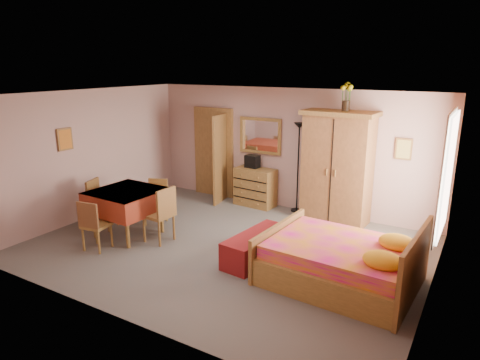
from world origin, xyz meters
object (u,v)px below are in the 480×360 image
Objects in this scene: wardrobe at (337,168)px; chair_east at (158,214)px; chest_of_drawers at (255,187)px; chair_north at (155,202)px; wall_mirror at (260,136)px; chair_south at (96,225)px; bench at (257,247)px; bed at (341,250)px; stereo at (252,161)px; floor_lamp at (298,168)px; dining_table at (128,213)px; sunflower_vase at (346,97)px; chair_west at (103,204)px.

wardrobe is 2.21× the size of chair_east.
chair_north reaches higher than chest_of_drawers.
wall_mirror reaches higher than chair_south.
wardrobe is at bearing 77.95° from bench.
bed reaches higher than bench.
chair_south is 1.02× the size of chair_north.
chest_of_drawers is 0.42× the size of bed.
stereo is 1.07m from floor_lamp.
stereo is 0.14× the size of wardrobe.
wall_mirror is 0.45× the size of wardrobe.
dining_table is (-2.14, -2.82, -0.53)m from floor_lamp.
chest_of_drawers is 1.68× the size of sunflower_vase.
wardrobe reaches higher than stereo.
dining_table is 0.66m from chair_west.
bench is at bearing -177.64° from bed.
bed is at bearing -83.94° from chair_east.
stereo reaches higher than dining_table.
chest_of_drawers is at bearing -172.91° from floor_lamp.
sunflower_vase reaches higher than chair_west.
bench is at bearing -81.27° from floor_lamp.
stereo reaches higher than chair_south.
wardrobe reaches higher than chair_north.
chair_west reaches higher than chair_north.
wall_mirror is 1.87× the size of sunflower_vase.
chair_south is 0.99m from chair_west.
bench is (1.35, -2.62, -1.33)m from wall_mirror.
chair_north is at bearing 176.86° from bed.
chair_west is at bearing -145.14° from sunflower_vase.
stereo is at bearing 156.51° from chest_of_drawers.
chair_east is at bearing -101.45° from wall_mirror.
dining_table is at bearing -113.18° from wall_mirror.
dining_table is at bearing -172.74° from bed.
floor_lamp is 0.86× the size of wardrobe.
floor_lamp reaches higher than dining_table.
bench is 1.39× the size of chair_west.
chair_south is at bearing -109.15° from wall_mirror.
bed is 2.43× the size of chair_north.
wall_mirror is 3.07m from chair_east.
chest_of_drawers is 2.95m from dining_table.
sunflower_vase is at bearing -166.41° from chair_north.
bed is (0.78, -2.40, -1.99)m from sunflower_vase.
chest_of_drawers is 2.77m from bench.
chair_north is (-2.50, 0.42, 0.21)m from bench.
wardrobe is at bearing 41.15° from dining_table.
chest_of_drawers reaches higher than bench.
chair_west is (-1.74, -2.74, -0.51)m from stereo.
chair_south is at bearing -132.80° from sunflower_vase.
floor_lamp is 3.03m from chair_north.
wardrobe is 1.05× the size of bed.
chair_west is (-0.65, 0.75, 0.03)m from chair_south.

